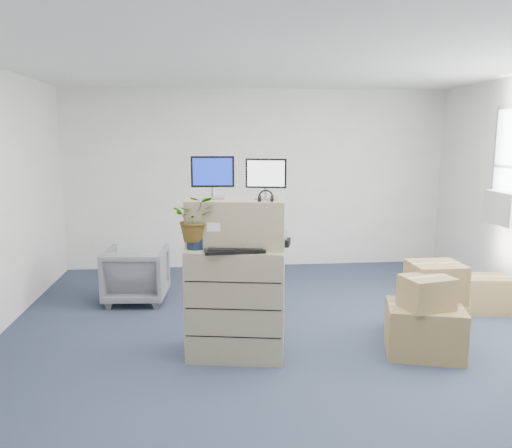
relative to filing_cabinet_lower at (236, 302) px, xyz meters
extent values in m
plane|color=#253242|center=(0.52, -0.17, -0.52)|extent=(7.00, 7.00, 0.00)
cube|color=silver|center=(0.52, 3.34, 0.88)|extent=(6.00, 0.02, 2.80)
cube|color=silver|center=(3.39, 1.23, 0.68)|extent=(0.24, 0.60, 0.40)
cube|color=tan|center=(0.00, 0.00, 0.00)|extent=(0.98, 0.69, 1.05)
cube|color=tan|center=(0.01, 0.05, 0.75)|extent=(0.96, 0.59, 0.45)
cube|color=#99999E|center=(-0.21, 0.09, 0.98)|extent=(0.22, 0.17, 0.01)
cylinder|color=#99999E|center=(-0.21, 0.09, 1.04)|extent=(0.03, 0.03, 0.10)
cube|color=black|center=(-0.21, 0.09, 1.23)|extent=(0.40, 0.06, 0.29)
cube|color=navy|center=(-0.21, 0.07, 1.23)|extent=(0.36, 0.03, 0.25)
cube|color=#99999E|center=(0.28, 0.02, 0.98)|extent=(0.23, 0.19, 0.01)
cylinder|color=#99999E|center=(0.28, 0.02, 1.03)|extent=(0.03, 0.03, 0.09)
cube|color=black|center=(0.28, 0.02, 1.21)|extent=(0.37, 0.12, 0.27)
cube|color=silver|center=(0.28, 0.01, 1.21)|extent=(0.33, 0.09, 0.23)
torus|color=black|center=(0.26, -0.14, 1.01)|extent=(0.14, 0.04, 0.14)
cube|color=black|center=(-0.02, -0.17, 0.54)|extent=(0.55, 0.26, 0.03)
ellipsoid|color=silver|center=(0.33, -0.18, 0.54)|extent=(0.10, 0.07, 0.03)
cylinder|color=gray|center=(0.07, 0.01, 0.67)|extent=(0.08, 0.08, 0.28)
cube|color=silver|center=(-0.06, 0.01, 0.54)|extent=(0.08, 0.07, 0.02)
cube|color=black|center=(-0.06, 0.01, 0.61)|extent=(0.07, 0.03, 0.13)
cube|color=black|center=(0.40, 0.06, 0.56)|extent=(0.26, 0.22, 0.07)
cube|color=#3990C4|center=(0.34, 0.06, 0.64)|extent=(0.27, 0.16, 0.09)
cylinder|color=#B3CDA5|center=(-0.37, -0.07, 0.53)|extent=(0.20, 0.20, 0.02)
cylinder|color=#101A32|center=(-0.37, -0.07, 0.60)|extent=(0.17, 0.17, 0.13)
imported|color=#185618|center=(-0.37, -0.07, 0.77)|extent=(0.39, 0.43, 0.33)
imported|color=slate|center=(-1.17, 1.69, -0.14)|extent=(0.79, 0.74, 0.76)
cube|color=olive|center=(1.79, -0.17, -0.28)|extent=(0.81, 0.70, 0.48)
cube|color=olive|center=(1.99, 0.14, -0.30)|extent=(0.75, 0.70, 0.44)
cube|color=olive|center=(1.98, 0.35, -0.35)|extent=(0.62, 0.59, 0.35)
cube|color=olive|center=(1.77, -0.23, 0.11)|extent=(0.50, 0.43, 0.30)
cube|color=olive|center=(2.00, 0.10, 0.11)|extent=(0.50, 0.44, 0.39)
cube|color=olive|center=(3.01, 0.90, -0.31)|extent=(0.65, 0.46, 0.43)
camera|label=1|loc=(-0.25, -4.53, 1.54)|focal=35.00mm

